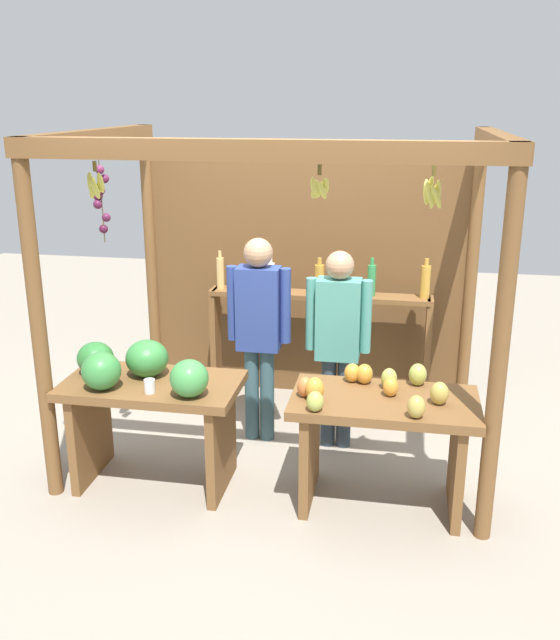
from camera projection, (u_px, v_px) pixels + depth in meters
name	position (u px, v px, depth m)	size (l,w,h in m)	color
ground_plane	(285.00, 441.00, 5.46)	(12.00, 12.00, 0.00)	gray
market_stall	(295.00, 256.00, 5.47)	(2.92, 2.13, 2.34)	brown
fruit_counter_left	(145.00, 393.00, 4.67)	(1.18, 0.67, 1.00)	brown
fruit_counter_right	(382.00, 424.00, 4.46)	(1.18, 0.67, 0.91)	brown
bottle_shelf_unit	(321.00, 318.00, 5.91)	(1.87, 0.22, 1.33)	brown
vendor_man	(259.00, 322.00, 5.23)	(0.48, 0.22, 1.59)	#385961
vendor_woman	(338.00, 333.00, 5.14)	(0.48, 0.21, 1.52)	#313E49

